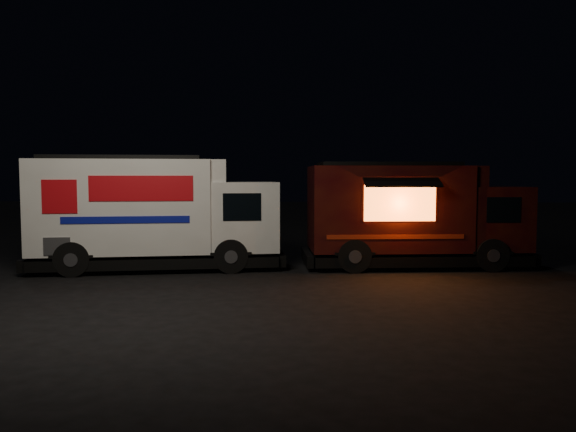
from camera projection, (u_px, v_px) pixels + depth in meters
The scene contains 3 objects.
ground at pixel (216, 282), 12.52m from camera, with size 80.00×80.00×0.00m, color black.
white_truck at pixel (159, 213), 14.24m from camera, with size 6.30×2.15×2.86m, color white, non-canonical shape.
red_truck at pixel (415, 215), 14.61m from camera, with size 5.82×2.14×2.71m, color #3C130B, non-canonical shape.
Camera 1 is at (2.21, -12.29, 2.33)m, focal length 35.00 mm.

